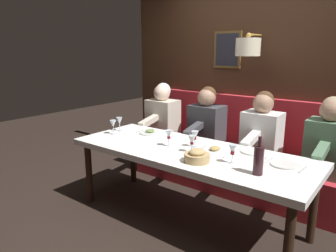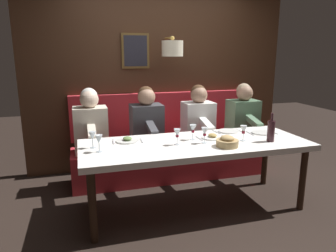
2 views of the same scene
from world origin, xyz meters
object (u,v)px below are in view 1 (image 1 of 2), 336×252
diner_near (262,130)px  diner_middle (206,121)px  diner_nearest (328,140)px  wine_glass_3 (113,124)px  bread_bowl (197,156)px  wine_glass_5 (192,141)px  dining_table (188,156)px  wine_glass_1 (169,135)px  wine_bottle (258,160)px  diner_far (162,114)px  wine_glass_4 (233,150)px  wine_glass_0 (119,121)px  wine_glass_2 (195,136)px

diner_near → diner_middle: size_ratio=1.00×
diner_nearest → wine_glass_3: size_ratio=4.82×
bread_bowl → diner_middle: bearing=27.1°
wine_glass_5 → diner_middle: bearing=23.2°
dining_table → diner_nearest: diner_nearest is taller
wine_glass_1 → diner_middle: bearing=7.2°
wine_bottle → bread_bowl: bearing=95.0°
diner_far → wine_glass_4: 1.80m
diner_far → wine_glass_5: 1.44m
diner_far → wine_glass_4: bearing=-122.5°
wine_glass_3 → wine_glass_1: bearing=-88.2°
diner_far → wine_glass_0: bearing=179.0°
dining_table → wine_bottle: size_ratio=7.88×
diner_middle → wine_glass_1: size_ratio=4.82×
dining_table → diner_middle: diner_middle is taller
diner_nearest → diner_near: 0.67m
dining_table → wine_glass_0: wine_glass_0 is taller
diner_near → wine_glass_5: size_ratio=4.82×
diner_far → wine_glass_5: diner_far is taller
wine_bottle → diner_near: bearing=20.0°
diner_near → diner_middle: bearing=90.0°
wine_glass_0 → wine_bottle: wine_bottle is taller
wine_glass_1 → wine_glass_3: size_ratio=1.00×
diner_near → wine_glass_1: 1.09m
diner_nearest → wine_bottle: bearing=165.4°
diner_near → wine_glass_5: diner_near is taller
diner_middle → wine_glass_1: diner_middle is taller
wine_glass_4 → wine_bottle: bearing=-110.8°
diner_far → wine_glass_5: size_ratio=4.82×
diner_far → wine_glass_2: size_ratio=4.82×
diner_far → diner_middle: bearing=-90.0°
diner_middle → diner_far: same height
wine_glass_4 → bread_bowl: size_ratio=0.75×
diner_far → wine_bottle: size_ratio=2.64×
wine_glass_2 → wine_glass_0: bearing=90.5°
diner_far → wine_glass_1: 1.22m
diner_nearest → wine_glass_0: 2.22m
wine_glass_0 → wine_glass_2: (0.01, -1.04, -0.00)m
wine_glass_1 → bread_bowl: bearing=-113.8°
wine_glass_2 → wine_glass_3: (-0.16, 0.99, 0.00)m
diner_near → diner_middle: 0.70m
diner_nearest → wine_glass_2: (-0.78, 1.04, 0.04)m
wine_glass_0 → wine_glass_3: 0.16m
wine_glass_1 → wine_glass_3: same height
bread_bowl → diner_near: bearing=-6.7°
wine_glass_2 → wine_glass_5: same height
diner_near → wine_glass_1: diner_near is taller
diner_nearest → bread_bowl: diner_nearest is taller
diner_near → bread_bowl: bearing=173.3°
dining_table → wine_glass_3: bearing=93.2°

